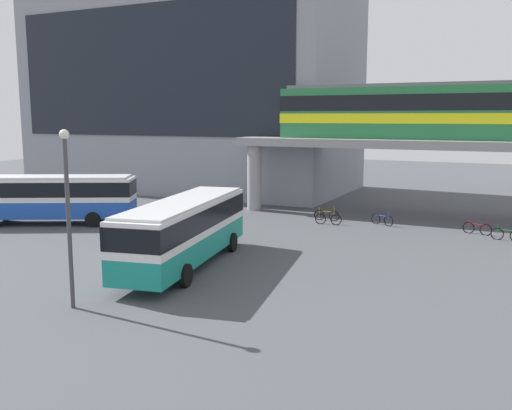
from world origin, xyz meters
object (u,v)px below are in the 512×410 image
station_building (193,87)px  bicycle_blue (382,220)px  bus_secondary (50,194)px  bicycle_black (328,219)px  bicycle_green (507,235)px  bicycle_red (477,228)px  train (436,111)px  bicycle_orange (327,215)px  bus_main (185,226)px

station_building → bicycle_blue: size_ratio=18.75×
bus_secondary → bicycle_black: (16.85, 7.78, -1.63)m
bicycle_green → bicycle_blue: 7.82m
station_building → bus_secondary: size_ratio=2.82×
bicycle_green → bicycle_black: size_ratio=0.99×
bicycle_red → train: bearing=126.9°
bicycle_red → bicycle_black: bearing=-174.8°
bicycle_black → bicycle_blue: bearing=21.9°
station_building → bicycle_green: station_building is taller
train → bicycle_green: train is taller
bicycle_red → bicycle_orange: bearing=176.9°
train → bicycle_red: bearing=-53.1°
bus_secondary → bicycle_orange: bus_secondary is taller
bicycle_black → bicycle_orange: bearing=112.6°
bicycle_red → bus_secondary: bearing=-161.7°
bus_main → bicycle_blue: (6.11, 14.52, -1.63)m
train → bicycle_orange: 10.41m
bicycle_blue → bicycle_red: bearing=-4.6°
bus_main → bus_secondary: bearing=158.9°
bus_secondary → bicycle_blue: size_ratio=6.64×
train → bicycle_green: bearing=-48.4°
train → bicycle_blue: 8.60m
station_building → bicycle_green: bearing=-25.3°
bicycle_green → bicycle_black: 10.93m
bicycle_orange → bicycle_red: bearing=-3.1°
bicycle_green → bicycle_orange: size_ratio=0.99×
bicycle_orange → bicycle_red: same height
bicycle_green → bicycle_red: (-1.70, 1.22, 0.00)m
bus_main → bicycle_orange: 14.83m
bicycle_green → bus_main: bearing=-137.0°
bus_secondary → bicycle_orange: size_ratio=6.13×
train → bicycle_red: 9.10m
bus_secondary → bicycle_red: 27.51m
train → bicycle_orange: train is taller
train → bus_secondary: (-22.70, -13.11, -5.53)m
train → bicycle_green: 10.47m
bicycle_red → bicycle_blue: bearing=175.4°
train → bicycle_green: (5.07, -5.71, -7.16)m
bus_main → bicycle_orange: bearing=81.3°
train → bicycle_black: (-5.86, -5.33, -7.16)m
station_building → bicycle_green: (29.69, -14.01, -9.71)m
station_building → bus_secondary: bearing=-84.9°
bus_main → bicycle_red: bus_main is taller
bicycle_blue → train: bearing=57.4°
bus_main → bicycle_blue: bus_main is taller
bus_secondary → bicycle_green: size_ratio=6.21×
station_building → bus_main: station_building is taller
bus_secondary → bicycle_blue: bus_secondary is taller
bicycle_red → bicycle_green: bearing=-35.7°
bicycle_orange → bicycle_black: size_ratio=1.01×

